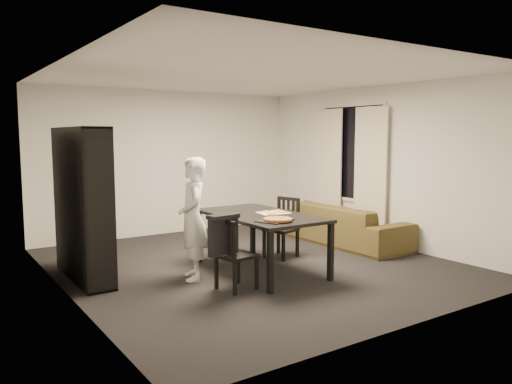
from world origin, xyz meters
TOP-DOWN VIEW (x-y plane):
  - room at (0.00, 0.00)m, footprint 5.01×5.51m
  - window_pane at (2.48, 0.60)m, footprint 0.02×1.40m
  - window_frame at (2.48, 0.60)m, footprint 0.03×1.52m
  - curtain_left at (2.40, 0.08)m, footprint 0.03×0.70m
  - curtain_right at (2.40, 1.12)m, footprint 0.03×0.70m
  - bookshelf at (-2.16, 0.60)m, footprint 0.35×1.50m
  - dining_table at (-0.11, -0.35)m, footprint 1.02×1.84m
  - chair_left at (-0.88, -0.86)m, footprint 0.45×0.45m
  - chair_right at (0.64, 0.12)m, footprint 0.51×0.51m
  - draped_jacket at (-0.99, -0.88)m, footprint 0.40×0.22m
  - person at (-1.02, -0.18)m, footprint 0.54×0.65m
  - baking_tray at (-0.28, -0.90)m, footprint 0.49×0.44m
  - pepperoni_pizza at (-0.26, -0.94)m, footprint 0.35×0.35m
  - kitchen_towel at (0.07, -0.40)m, footprint 0.45×0.36m
  - pizza_slices at (0.08, -0.38)m, footprint 0.44×0.40m
  - sofa at (2.01, 0.24)m, footprint 0.89×2.27m

SIDE VIEW (x-z plane):
  - sofa at x=2.01m, z-range 0.00..0.66m
  - chair_left at x=-0.88m, z-range 0.06..0.90m
  - chair_right at x=0.64m, z-range 0.06..0.94m
  - draped_jacket at x=-0.99m, z-range 0.46..0.93m
  - dining_table at x=-0.11m, z-range 0.32..1.08m
  - person at x=-1.02m, z-range 0.00..1.53m
  - kitchen_towel at x=0.07m, z-range 0.77..0.78m
  - baking_tray at x=-0.28m, z-range 0.77..0.78m
  - pizza_slices at x=0.08m, z-range 0.78..0.79m
  - pepperoni_pizza at x=-0.26m, z-range 0.78..0.81m
  - bookshelf at x=-2.16m, z-range 0.00..1.90m
  - curtain_left at x=2.40m, z-range 0.02..2.27m
  - curtain_right at x=2.40m, z-range 0.02..2.27m
  - room at x=0.00m, z-range 0.00..2.60m
  - window_pane at x=2.48m, z-range 0.70..2.30m
  - window_frame at x=2.48m, z-range 0.64..2.36m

